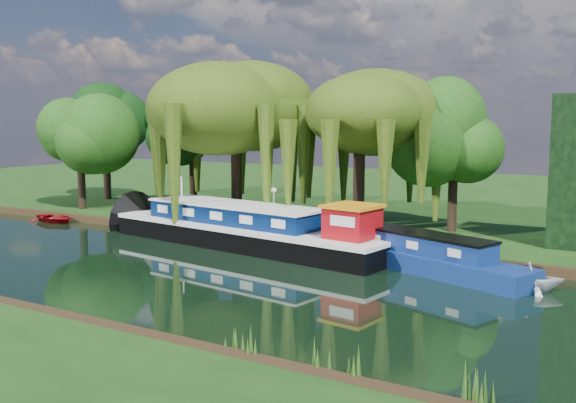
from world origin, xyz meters
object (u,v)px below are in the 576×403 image
Objects in this scene: red_dinghy at (55,222)px; white_cruiser at (532,290)px; narrowboat at (404,252)px; dutch_barge at (249,230)px.

red_dinghy is 1.44× the size of white_cruiser.
red_dinghy is (-26.07, 0.44, -0.70)m from narrowboat.
dutch_barge is 1.39× the size of narrowboat.
white_cruiser is (32.31, -1.95, 0.00)m from red_dinghy.
dutch_barge is 7.50× the size of white_cruiser.
dutch_barge reaches higher than narrowboat.
red_dinghy is at bearing -173.06° from dutch_barge.
dutch_barge is 5.22× the size of red_dinghy.
red_dinghy is (-16.72, 0.20, -0.96)m from dutch_barge.
dutch_barge reaches higher than white_cruiser.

